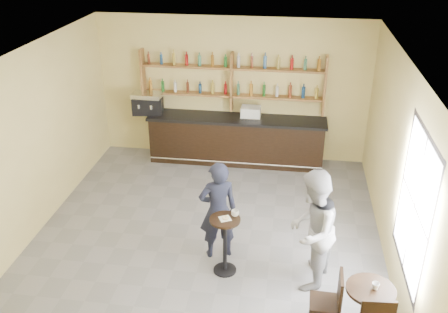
# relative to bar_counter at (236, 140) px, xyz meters

# --- Properties ---
(floor) EXTENTS (7.00, 7.00, 0.00)m
(floor) POSITION_rel_bar_counter_xyz_m (-0.14, -3.15, -0.53)
(floor) COLOR slate
(floor) RESTS_ON ground
(ceiling) EXTENTS (7.00, 7.00, 0.00)m
(ceiling) POSITION_rel_bar_counter_xyz_m (-0.14, -3.15, 2.67)
(ceiling) COLOR white
(ceiling) RESTS_ON wall_back
(wall_back) EXTENTS (7.00, 0.00, 7.00)m
(wall_back) POSITION_rel_bar_counter_xyz_m (-0.14, 0.35, 1.07)
(wall_back) COLOR #E0CD7F
(wall_back) RESTS_ON floor
(wall_left) EXTENTS (0.00, 7.00, 7.00)m
(wall_left) POSITION_rel_bar_counter_xyz_m (-3.14, -3.15, 1.07)
(wall_left) COLOR #E0CD7F
(wall_left) RESTS_ON floor
(wall_right) EXTENTS (0.00, 7.00, 7.00)m
(wall_right) POSITION_rel_bar_counter_xyz_m (2.86, -3.15, 1.07)
(wall_right) COLOR #E0CD7F
(wall_right) RESTS_ON floor
(window_pane) EXTENTS (0.00, 2.00, 2.00)m
(window_pane) POSITION_rel_bar_counter_xyz_m (2.85, -4.35, 1.17)
(window_pane) COLOR white
(window_pane) RESTS_ON wall_right
(window_frame) EXTENTS (0.04, 1.70, 2.10)m
(window_frame) POSITION_rel_bar_counter_xyz_m (2.85, -4.35, 1.17)
(window_frame) COLOR black
(window_frame) RESTS_ON wall_right
(shelf_unit) EXTENTS (4.00, 0.26, 1.40)m
(shelf_unit) POSITION_rel_bar_counter_xyz_m (-0.14, 0.22, 1.28)
(shelf_unit) COLOR brown
(shelf_unit) RESTS_ON wall_back
(liquor_bottles) EXTENTS (3.68, 0.10, 1.00)m
(liquor_bottles) POSITION_rel_bar_counter_xyz_m (-0.14, 0.22, 1.45)
(liquor_bottles) COLOR #8C5919
(liquor_bottles) RESTS_ON shelf_unit
(bar_counter) EXTENTS (3.94, 0.77, 1.07)m
(bar_counter) POSITION_rel_bar_counter_xyz_m (0.00, 0.00, 0.00)
(bar_counter) COLOR black
(bar_counter) RESTS_ON floor
(espresso_machine) EXTENTS (0.71, 0.51, 0.47)m
(espresso_machine) POSITION_rel_bar_counter_xyz_m (-2.01, 0.00, 0.77)
(espresso_machine) COLOR black
(espresso_machine) RESTS_ON bar_counter
(pastry_case) EXTENTS (0.49, 0.42, 0.26)m
(pastry_case) POSITION_rel_bar_counter_xyz_m (0.31, 0.00, 0.67)
(pastry_case) COLOR silver
(pastry_case) RESTS_ON bar_counter
(pedestal_table) EXTENTS (0.50, 0.50, 0.98)m
(pedestal_table) POSITION_rel_bar_counter_xyz_m (0.30, -3.91, -0.05)
(pedestal_table) COLOR black
(pedestal_table) RESTS_ON floor
(napkin) EXTENTS (0.22, 0.22, 0.00)m
(napkin) POSITION_rel_bar_counter_xyz_m (0.30, -3.91, 0.44)
(napkin) COLOR white
(napkin) RESTS_ON pedestal_table
(donut) EXTENTS (0.13, 0.13, 0.04)m
(donut) POSITION_rel_bar_counter_xyz_m (0.31, -3.92, 0.47)
(donut) COLOR gold
(donut) RESTS_ON napkin
(cup_pedestal) EXTENTS (0.13, 0.13, 0.09)m
(cup_pedestal) POSITION_rel_bar_counter_xyz_m (0.44, -3.81, 0.49)
(cup_pedestal) COLOR white
(cup_pedestal) RESTS_ON pedestal_table
(man_main) EXTENTS (0.72, 0.60, 1.70)m
(man_main) POSITION_rel_bar_counter_xyz_m (0.13, -3.49, 0.32)
(man_main) COLOR black
(man_main) RESTS_ON floor
(cafe_table) EXTENTS (0.66, 0.66, 0.81)m
(cafe_table) POSITION_rel_bar_counter_xyz_m (2.34, -4.99, -0.13)
(cafe_table) COLOR black
(cafe_table) RESTS_ON floor
(cup_cafe) EXTENTS (0.12, 0.12, 0.09)m
(cup_cafe) POSITION_rel_bar_counter_xyz_m (2.39, -4.99, 0.32)
(cup_cafe) COLOR white
(cup_cafe) RESTS_ON cafe_table
(chair_west) EXTENTS (0.41, 0.41, 0.92)m
(chair_west) POSITION_rel_bar_counter_xyz_m (1.79, -4.94, -0.07)
(chair_west) COLOR black
(chair_west) RESTS_ON floor
(patron_second) EXTENTS (0.94, 1.08, 1.90)m
(patron_second) POSITION_rel_bar_counter_xyz_m (1.59, -3.99, 0.42)
(patron_second) COLOR gray
(patron_second) RESTS_ON floor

